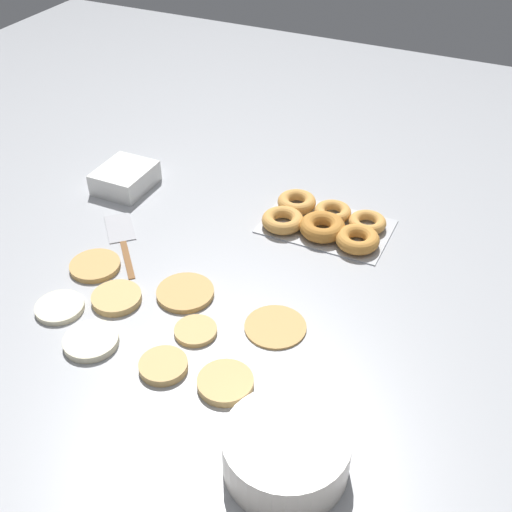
% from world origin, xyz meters
% --- Properties ---
extents(ground_plane, '(3.00, 3.00, 0.00)m').
position_xyz_m(ground_plane, '(0.00, 0.00, 0.00)').
color(ground_plane, '#9EA0A5').
extents(pancake_0, '(0.12, 0.12, 0.01)m').
position_xyz_m(pancake_0, '(-0.18, 0.05, 0.00)').
color(pancake_0, tan).
rests_on(pancake_0, ground_plane).
extents(pancake_1, '(0.12, 0.12, 0.01)m').
position_xyz_m(pancake_1, '(0.02, 0.04, 0.01)').
color(pancake_1, tan).
rests_on(pancake_1, ground_plane).
extents(pancake_2, '(0.10, 0.10, 0.01)m').
position_xyz_m(pancake_2, '(0.11, 0.23, 0.01)').
color(pancake_2, beige).
rests_on(pancake_2, ground_plane).
extents(pancake_3, '(0.10, 0.10, 0.01)m').
position_xyz_m(pancake_3, '(0.22, 0.18, 0.01)').
color(pancake_3, beige).
rests_on(pancake_3, ground_plane).
extents(pancake_4, '(0.11, 0.11, 0.01)m').
position_xyz_m(pancake_4, '(0.23, 0.05, 0.01)').
color(pancake_4, tan).
rests_on(pancake_4, ground_plane).
extents(pancake_5, '(0.08, 0.08, 0.01)m').
position_xyz_m(pancake_5, '(-0.05, 0.13, 0.01)').
color(pancake_5, tan).
rests_on(pancake_5, ground_plane).
extents(pancake_6, '(0.10, 0.10, 0.02)m').
position_xyz_m(pancake_6, '(-0.16, 0.22, 0.01)').
color(pancake_6, tan).
rests_on(pancake_6, ground_plane).
extents(pancake_7, '(0.09, 0.09, 0.01)m').
position_xyz_m(pancake_7, '(-0.05, 0.23, 0.01)').
color(pancake_7, tan).
rests_on(pancake_7, ground_plane).
extents(pancake_8, '(0.10, 0.10, 0.01)m').
position_xyz_m(pancake_8, '(0.13, 0.11, 0.01)').
color(pancake_8, tan).
rests_on(pancake_8, ground_plane).
extents(donut_tray, '(0.29, 0.19, 0.04)m').
position_xyz_m(donut_tray, '(-0.15, -0.30, 0.02)').
color(donut_tray, '#ADAFB5').
rests_on(donut_tray, ground_plane).
extents(batter_bowl, '(0.19, 0.19, 0.07)m').
position_xyz_m(batter_bowl, '(-0.32, 0.32, 0.04)').
color(batter_bowl, silver).
rests_on(batter_bowl, ground_plane).
extents(container_stack, '(0.12, 0.14, 0.05)m').
position_xyz_m(container_stack, '(0.36, -0.25, 0.03)').
color(container_stack, white).
rests_on(container_stack, ground_plane).
extents(spatula, '(0.19, 0.21, 0.01)m').
position_xyz_m(spatula, '(0.25, -0.08, 0.00)').
color(spatula, brown).
rests_on(spatula, ground_plane).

